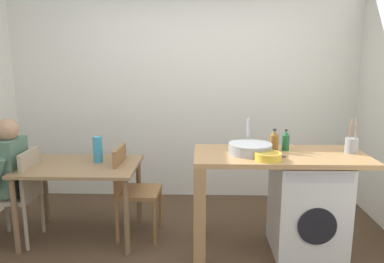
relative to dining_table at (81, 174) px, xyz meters
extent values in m
cube|color=silver|center=(0.95, 1.20, 0.71)|extent=(4.60, 0.10, 2.70)
cube|color=olive|center=(0.00, 0.00, 0.08)|extent=(1.10, 0.76, 0.03)
cylinder|color=brown|center=(-0.50, -0.33, -0.29)|extent=(0.05, 0.05, 0.71)
cylinder|color=brown|center=(0.50, -0.33, -0.29)|extent=(0.05, 0.05, 0.71)
cylinder|color=brown|center=(-0.50, 0.33, -0.29)|extent=(0.05, 0.05, 0.71)
cylinder|color=brown|center=(0.50, 0.33, -0.29)|extent=(0.05, 0.05, 0.71)
cube|color=gray|center=(-0.62, -0.10, -0.19)|extent=(0.40, 0.40, 0.04)
cube|color=gray|center=(-0.44, -0.10, 0.03)|extent=(0.04, 0.38, 0.45)
cylinder|color=gray|center=(-0.80, 0.08, -0.42)|extent=(0.04, 0.04, 0.45)
cylinder|color=gray|center=(-0.44, -0.28, -0.42)|extent=(0.04, 0.04, 0.45)
cylinder|color=gray|center=(-0.44, 0.08, -0.42)|extent=(0.04, 0.04, 0.45)
cube|color=olive|center=(0.55, 0.05, -0.19)|extent=(0.41, 0.41, 0.04)
cube|color=olive|center=(0.37, 0.06, 0.03)|extent=(0.05, 0.38, 0.45)
cylinder|color=olive|center=(0.74, 0.22, -0.42)|extent=(0.04, 0.04, 0.45)
cylinder|color=olive|center=(0.72, -0.14, -0.42)|extent=(0.04, 0.04, 0.45)
cylinder|color=olive|center=(0.38, 0.24, -0.42)|extent=(0.04, 0.04, 0.45)
cylinder|color=olive|center=(0.36, -0.12, -0.42)|extent=(0.04, 0.04, 0.45)
cube|color=#4C6B56|center=(-0.62, -0.10, 0.11)|extent=(0.20, 0.34, 0.52)
cylinder|color=#4C6B56|center=(-0.64, 0.11, 0.09)|extent=(0.19, 0.09, 0.31)
sphere|color=#A57A5B|center=(-0.62, -0.10, 0.45)|extent=(0.21, 0.21, 0.21)
sphere|color=black|center=(-0.68, -0.10, 0.37)|extent=(0.12, 0.12, 0.12)
cube|color=tan|center=(1.85, -0.22, 0.26)|extent=(1.50, 0.68, 0.04)
cube|color=#A07749|center=(1.15, -0.51, -0.20)|extent=(0.10, 0.10, 0.88)
cube|color=#A07749|center=(1.15, 0.07, -0.20)|extent=(0.10, 0.10, 0.88)
cube|color=silver|center=(2.11, -0.22, -0.21)|extent=(0.60, 0.60, 0.86)
cylinder|color=black|center=(2.11, -0.53, -0.26)|extent=(0.32, 0.02, 0.32)
cube|color=#B2B2B7|center=(2.11, -0.52, 0.16)|extent=(0.54, 0.01, 0.08)
cylinder|color=#9EA0A5|center=(1.59, -0.22, 0.32)|extent=(0.38, 0.38, 0.09)
cylinder|color=#B2B2B7|center=(1.59, -0.04, 0.42)|extent=(0.02, 0.02, 0.28)
cylinder|color=brown|center=(1.80, -0.16, 0.35)|extent=(0.08, 0.08, 0.15)
cone|color=brown|center=(1.80, -0.16, 0.45)|extent=(0.07, 0.07, 0.04)
cylinder|color=#262626|center=(1.80, -0.16, 0.48)|extent=(0.03, 0.03, 0.02)
cylinder|color=#19592D|center=(1.92, -0.10, 0.35)|extent=(0.06, 0.06, 0.14)
cone|color=#19592D|center=(1.92, -0.10, 0.43)|extent=(0.06, 0.06, 0.04)
cylinder|color=#262626|center=(1.92, -0.10, 0.46)|extent=(0.03, 0.03, 0.02)
cylinder|color=gold|center=(1.71, -0.42, 0.31)|extent=(0.22, 0.22, 0.06)
cylinder|color=olive|center=(1.71, -0.42, 0.32)|extent=(0.18, 0.18, 0.03)
cylinder|color=gray|center=(2.48, -0.17, 0.34)|extent=(0.11, 0.11, 0.13)
cylinder|color=#99724C|center=(2.46, -0.16, 0.49)|extent=(0.01, 0.04, 0.18)
cylinder|color=#99724C|center=(2.50, -0.19, 0.49)|extent=(0.01, 0.05, 0.18)
cylinder|color=teal|center=(0.15, 0.10, 0.22)|extent=(0.09, 0.09, 0.25)
cube|color=#B2B2B7|center=(1.80, -0.32, 0.28)|extent=(0.15, 0.06, 0.01)
cube|color=#262628|center=(1.80, -0.32, 0.28)|extent=(0.15, 0.06, 0.01)
camera|label=1|loc=(1.16, -3.36, 1.10)|focal=34.54mm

